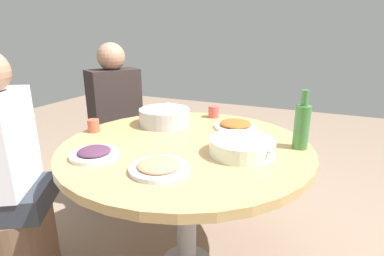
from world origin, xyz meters
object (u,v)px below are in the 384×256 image
object	(u,v)px
rice_bowl	(165,116)
tea_cup_near	(94,126)
soup_bowl	(242,147)
diner_right	(2,149)
tea_cup_far	(214,112)
stool_for_diner_right	(22,247)
diner_left	(115,106)
round_dining_table	(186,159)
dish_eggplant	(94,153)
green_bottle	(302,125)
dish_stirfry	(235,125)
stool_for_diner_left	(120,174)
dish_shrimp	(159,167)

from	to	relation	value
rice_bowl	tea_cup_near	xyz separation A→B (m)	(-0.28, 0.29, -0.02)
soup_bowl	diner_right	xyz separation A→B (m)	(-0.42, 1.01, -0.02)
tea_cup_near	tea_cup_far	xyz separation A→B (m)	(0.55, -0.50, 0.00)
tea_cup_far	stool_for_diner_right	bearing A→B (deg)	144.42
rice_bowl	soup_bowl	bearing A→B (deg)	-116.34
tea_cup_far	diner_left	xyz separation A→B (m)	(-0.07, 0.72, -0.02)
soup_bowl	tea_cup_far	size ratio (longest dim) A/B	4.04
rice_bowl	stool_for_diner_right	distance (m)	1.01
round_dining_table	dish_eggplant	distance (m)	0.44
diner_right	tea_cup_far	bearing A→B (deg)	-35.58
dish_eggplant	green_bottle	bearing A→B (deg)	-59.80
dish_stirfry	tea_cup_far	size ratio (longest dim) A/B	3.29
dish_stirfry	green_bottle	size ratio (longest dim) A/B	0.86
soup_bowl	tea_cup_far	xyz separation A→B (m)	(0.53, 0.33, 0.00)
rice_bowl	diner_left	bearing A→B (deg)	68.77
tea_cup_far	stool_for_diner_left	bearing A→B (deg)	95.44
round_dining_table	dish_shrimp	bearing A→B (deg)	-174.14
round_dining_table	dish_eggplant	xyz separation A→B (m)	(-0.31, 0.30, 0.10)
diner_left	tea_cup_near	bearing A→B (deg)	-154.98
round_dining_table	tea_cup_near	bearing A→B (deg)	93.69
dish_eggplant	rice_bowl	bearing A→B (deg)	-4.78
round_dining_table	stool_for_diner_right	bearing A→B (deg)	121.43
tea_cup_near	diner_right	bearing A→B (deg)	156.08
round_dining_table	green_bottle	world-z (taller)	green_bottle
soup_bowl	green_bottle	bearing A→B (deg)	-51.41
dish_eggplant	stool_for_diner_right	distance (m)	0.69
green_bottle	round_dining_table	bearing A→B (deg)	107.33
rice_bowl	dish_eggplant	xyz separation A→B (m)	(-0.56, 0.05, -0.03)
dish_stirfry	round_dining_table	bearing A→B (deg)	155.78
dish_shrimp	dish_stirfry	bearing A→B (deg)	-10.28
tea_cup_near	soup_bowl	bearing A→B (deg)	-89.15
stool_for_diner_left	diner_right	xyz separation A→B (m)	(-0.88, -0.04, 0.54)
round_dining_table	soup_bowl	bearing A→B (deg)	-94.50
soup_bowl	stool_for_diner_left	bearing A→B (deg)	66.11
dish_stirfry	stool_for_diner_right	distance (m)	1.29
dish_stirfry	green_bottle	bearing A→B (deg)	-116.34
dish_stirfry	stool_for_diner_left	bearing A→B (deg)	83.69
soup_bowl	tea_cup_far	world-z (taller)	tea_cup_far
diner_left	diner_right	world-z (taller)	same
tea_cup_near	stool_for_diner_right	distance (m)	0.71
dish_stirfry	diner_left	world-z (taller)	diner_left
rice_bowl	dish_stirfry	world-z (taller)	rice_bowl
round_dining_table	soup_bowl	size ratio (longest dim) A/B	4.16
green_bottle	diner_left	distance (m)	1.31
rice_bowl	diner_right	size ratio (longest dim) A/B	0.39
dish_stirfry	diner_left	size ratio (longest dim) A/B	0.31
dish_stirfry	diner_right	xyz separation A→B (m)	(-0.78, 0.87, -0.00)
dish_eggplant	tea_cup_near	size ratio (longest dim) A/B	3.07
dish_shrimp	diner_left	xyz separation A→B (m)	(0.76, 0.80, -0.00)
dish_shrimp	round_dining_table	bearing A→B (deg)	5.86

